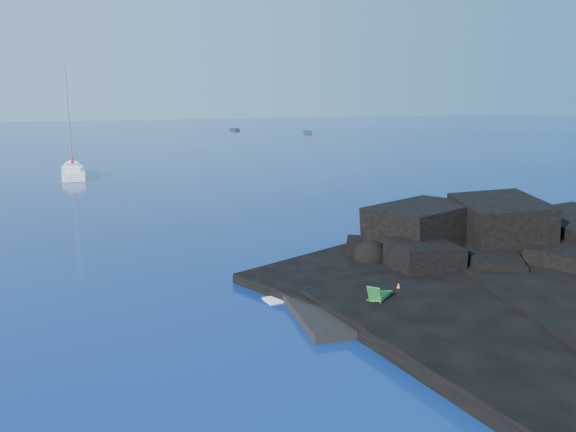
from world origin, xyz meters
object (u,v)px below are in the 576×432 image
object	(u,v)px
sailboat	(73,177)
distant_boat_b	(308,133)
marker_cone	(398,289)
sunbather	(352,299)
distant_boat_a	(235,130)
deck_chair	(380,291)

from	to	relation	value
sailboat	distant_boat_b	distance (m)	81.15
sailboat	marker_cone	size ratio (longest dim) A/B	23.60
marker_cone	distant_boat_b	bearing A→B (deg)	68.44
sunbather	distant_boat_a	bearing A→B (deg)	85.22
distant_boat_b	distant_boat_a	bearing A→B (deg)	143.62
marker_cone	distant_boat_b	world-z (taller)	marker_cone
sunbather	sailboat	bearing A→B (deg)	111.51
sunbather	marker_cone	bearing A→B (deg)	12.60
deck_chair	distant_boat_a	distance (m)	126.93
distant_boat_a	distant_boat_b	bearing A→B (deg)	-55.31
marker_cone	deck_chair	bearing A→B (deg)	-152.19
distant_boat_a	deck_chair	bearing A→B (deg)	-108.97
distant_boat_b	sailboat	bearing A→B (deg)	-118.67
sailboat	deck_chair	bearing A→B (deg)	-77.08
deck_chair	distant_boat_a	world-z (taller)	deck_chair
deck_chair	marker_cone	xyz separation A→B (m)	(1.32, 0.70, -0.28)
sunbather	distant_boat_a	size ratio (longest dim) A/B	0.40
marker_cone	distant_boat_a	bearing A→B (deg)	76.97
sailboat	deck_chair	world-z (taller)	sailboat
deck_chair	distant_boat_b	size ratio (longest dim) A/B	0.35
sailboat	distant_boat_a	bearing A→B (deg)	61.53
marker_cone	sailboat	bearing A→B (deg)	104.99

